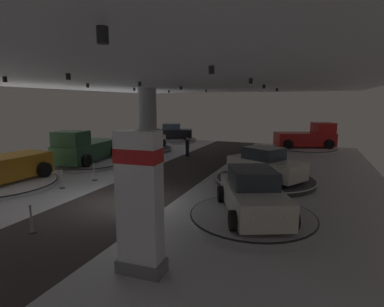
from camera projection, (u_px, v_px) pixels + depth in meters
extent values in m
cube|color=silver|center=(120.00, 203.00, 13.39)|extent=(24.00, 44.00, 0.05)
cube|color=#383330|center=(120.00, 202.00, 13.39)|extent=(4.40, 44.00, 0.01)
cube|color=silver|center=(114.00, 75.00, 12.44)|extent=(24.00, 44.00, 0.10)
cylinder|color=black|center=(5.00, 79.00, 11.60)|extent=(0.16, 0.16, 0.22)
cylinder|color=black|center=(88.00, 86.00, 15.99)|extent=(0.16, 0.16, 0.22)
cylinder|color=black|center=(134.00, 89.00, 20.61)|extent=(0.16, 0.16, 0.22)
cylinder|color=black|center=(169.00, 91.00, 24.86)|extent=(0.16, 0.16, 0.22)
cylinder|color=black|center=(68.00, 76.00, 10.32)|extent=(0.16, 0.16, 0.22)
cylinder|color=black|center=(140.00, 84.00, 14.56)|extent=(0.16, 0.16, 0.22)
cylinder|color=black|center=(181.00, 88.00, 18.93)|extent=(0.16, 0.16, 0.22)
cylinder|color=black|center=(206.00, 91.00, 23.42)|extent=(0.16, 0.16, 0.22)
cylinder|color=black|center=(103.00, 35.00, 3.93)|extent=(0.16, 0.16, 0.22)
cylinder|color=black|center=(211.00, 70.00, 8.19)|extent=(0.16, 0.16, 0.22)
cylinder|color=black|center=(251.00, 81.00, 12.52)|extent=(0.16, 0.16, 0.22)
cylinder|color=black|center=(264.00, 86.00, 16.96)|extent=(0.16, 0.16, 0.22)
cylinder|color=black|center=(277.00, 90.00, 21.58)|extent=(0.16, 0.16, 0.22)
cylinder|color=#ADADB2|center=(148.00, 124.00, 23.06)|extent=(1.41, 1.41, 5.50)
cube|color=slate|center=(142.00, 265.00, 7.89)|extent=(1.30, 0.72, 0.35)
cube|color=white|center=(140.00, 197.00, 7.57)|extent=(1.13, 0.62, 3.40)
cube|color=red|center=(138.00, 155.00, 7.38)|extent=(1.16, 0.65, 0.36)
cylinder|color=#333338|center=(146.00, 149.00, 27.45)|extent=(4.72, 4.72, 0.27)
cylinder|color=white|center=(146.00, 148.00, 27.43)|extent=(4.81, 4.81, 0.05)
cube|color=silver|center=(146.00, 141.00, 27.32)|extent=(2.12, 4.33, 0.90)
cube|color=#2D3842|center=(146.00, 133.00, 27.33)|extent=(1.70, 2.01, 0.70)
cylinder|color=black|center=(146.00, 147.00, 25.67)|extent=(0.27, 0.69, 0.68)
cylinder|color=black|center=(127.00, 146.00, 26.54)|extent=(0.27, 0.69, 0.68)
cylinder|color=black|center=(163.00, 143.00, 28.19)|extent=(0.27, 0.69, 0.68)
cylinder|color=black|center=(146.00, 142.00, 29.07)|extent=(0.27, 0.69, 0.68)
sphere|color=white|center=(136.00, 143.00, 25.27)|extent=(0.18, 0.18, 0.18)
sphere|color=white|center=(127.00, 142.00, 25.70)|extent=(0.18, 0.18, 0.18)
cylinder|color=#B7B7BC|center=(88.00, 162.00, 21.54)|extent=(5.57, 5.56, 0.25)
cylinder|color=black|center=(88.00, 161.00, 21.52)|extent=(5.68, 5.68, 0.05)
cube|color=#2D5638|center=(87.00, 151.00, 21.39)|extent=(2.79, 5.53, 1.20)
cube|color=#2D5638|center=(71.00, 139.00, 19.59)|extent=(2.11, 1.94, 1.00)
cube|color=#28333D|center=(76.00, 138.00, 20.08)|extent=(1.74, 0.31, 0.75)
cylinder|color=black|center=(87.00, 161.00, 19.39)|extent=(0.39, 0.87, 0.84)
cylinder|color=black|center=(56.00, 159.00, 19.96)|extent=(0.39, 0.87, 0.84)
cylinder|color=black|center=(115.00, 152.00, 22.93)|extent=(0.39, 0.87, 0.84)
cylinder|color=black|center=(88.00, 150.00, 23.51)|extent=(0.39, 0.87, 0.84)
cylinder|color=silver|center=(0.00, 185.00, 15.75)|extent=(5.56, 5.57, 0.24)
cylinder|color=black|center=(44.00, 170.00, 16.87)|extent=(0.31, 0.85, 0.84)
cylinder|color=black|center=(16.00, 166.00, 17.80)|extent=(0.31, 0.85, 0.84)
cylinder|color=silver|center=(304.00, 148.00, 28.23)|extent=(5.72, 5.72, 0.24)
cylinder|color=black|center=(304.00, 147.00, 28.22)|extent=(5.83, 5.83, 0.05)
cube|color=red|center=(304.00, 139.00, 28.08)|extent=(5.70, 3.92, 1.20)
cube|color=red|center=(323.00, 128.00, 27.90)|extent=(2.28, 2.40, 1.00)
cube|color=#28333D|center=(318.00, 128.00, 27.90)|extent=(0.72, 1.65, 0.75)
cylinder|color=black|center=(319.00, 141.00, 29.30)|extent=(0.88, 0.57, 0.84)
cylinder|color=black|center=(329.00, 144.00, 26.98)|extent=(0.88, 0.57, 0.84)
cylinder|color=black|center=(281.00, 141.00, 29.30)|extent=(0.88, 0.57, 0.84)
cylinder|color=black|center=(288.00, 144.00, 26.99)|extent=(0.88, 0.57, 0.84)
cylinder|color=#B7B7BC|center=(252.00, 218.00, 11.17)|extent=(4.58, 4.58, 0.31)
cylinder|color=black|center=(252.00, 215.00, 11.15)|extent=(4.67, 4.67, 0.05)
cube|color=silver|center=(253.00, 198.00, 11.04)|extent=(3.37, 4.57, 0.90)
cube|color=#2D3842|center=(253.00, 178.00, 11.06)|extent=(2.20, 2.37, 0.70)
cylinder|color=black|center=(293.00, 220.00, 9.72)|extent=(0.48, 0.71, 0.68)
cylinder|color=black|center=(233.00, 221.00, 9.64)|extent=(0.48, 0.71, 0.68)
cylinder|color=black|center=(268.00, 193.00, 12.54)|extent=(0.48, 0.71, 0.68)
cylinder|color=black|center=(221.00, 194.00, 12.45)|extent=(0.48, 0.71, 0.68)
sphere|color=white|center=(286.00, 216.00, 9.02)|extent=(0.18, 0.18, 0.18)
sphere|color=white|center=(253.00, 217.00, 8.98)|extent=(0.18, 0.18, 0.18)
cylinder|color=#B7B7BC|center=(173.00, 140.00, 33.65)|extent=(5.11, 5.11, 0.35)
cylinder|color=black|center=(173.00, 139.00, 33.62)|extent=(5.21, 5.21, 0.05)
cube|color=black|center=(173.00, 133.00, 33.51)|extent=(4.57, 3.19, 0.90)
cube|color=#2D3842|center=(172.00, 127.00, 33.39)|extent=(2.33, 2.14, 0.70)
cylinder|color=black|center=(186.00, 135.00, 34.52)|extent=(0.71, 0.45, 0.68)
cylinder|color=black|center=(185.00, 137.00, 32.55)|extent=(0.71, 0.45, 0.68)
cylinder|color=black|center=(162.00, 135.00, 34.57)|extent=(0.71, 0.45, 0.68)
cylinder|color=black|center=(159.00, 137.00, 32.60)|extent=(0.71, 0.45, 0.68)
sphere|color=white|center=(191.00, 132.00, 33.95)|extent=(0.18, 0.18, 0.18)
sphere|color=white|center=(191.00, 133.00, 32.98)|extent=(0.18, 0.18, 0.18)
cylinder|color=#333338|center=(265.00, 181.00, 16.52)|extent=(5.34, 5.34, 0.29)
cylinder|color=white|center=(265.00, 179.00, 16.50)|extent=(5.45, 5.45, 0.05)
cube|color=silver|center=(265.00, 167.00, 16.39)|extent=(4.54, 3.66, 0.90)
cube|color=#2D3842|center=(264.00, 154.00, 16.38)|extent=(2.43, 2.30, 0.70)
cylinder|color=black|center=(298.00, 174.00, 15.93)|extent=(0.70, 0.53, 0.68)
cylinder|color=black|center=(276.00, 180.00, 14.72)|extent=(0.70, 0.53, 0.68)
cylinder|color=black|center=(257.00, 165.00, 18.15)|extent=(0.70, 0.53, 0.68)
cylinder|color=black|center=(234.00, 170.00, 16.93)|extent=(0.70, 0.53, 0.68)
sphere|color=white|center=(304.00, 171.00, 15.07)|extent=(0.18, 0.18, 0.18)
sphere|color=white|center=(293.00, 174.00, 14.47)|extent=(0.18, 0.18, 0.18)
cylinder|color=black|center=(186.00, 152.00, 24.58)|extent=(0.14, 0.14, 0.80)
cylinder|color=black|center=(188.00, 152.00, 24.49)|extent=(0.14, 0.14, 0.80)
cylinder|color=black|center=(187.00, 144.00, 24.42)|extent=(0.32, 0.32, 0.62)
sphere|color=tan|center=(187.00, 139.00, 24.35)|extent=(0.22, 0.22, 0.22)
cylinder|color=#333338|center=(95.00, 180.00, 17.09)|extent=(0.28, 0.28, 0.04)
cylinder|color=#B2B2B7|center=(94.00, 172.00, 17.01)|extent=(0.07, 0.07, 0.96)
sphere|color=#B2B2B7|center=(94.00, 164.00, 16.93)|extent=(0.10, 0.10, 0.10)
cylinder|color=#333338|center=(32.00, 232.00, 10.27)|extent=(0.28, 0.28, 0.04)
cylinder|color=#B2B2B7|center=(31.00, 219.00, 10.19)|extent=(0.07, 0.07, 0.96)
sphere|color=#B2B2B7|center=(30.00, 206.00, 10.11)|extent=(0.10, 0.10, 0.10)
cylinder|color=#333338|center=(62.00, 188.00, 15.52)|extent=(0.28, 0.28, 0.04)
cylinder|color=#B2B2B7|center=(62.00, 179.00, 15.44)|extent=(0.07, 0.07, 0.96)
sphere|color=#B2B2B7|center=(61.00, 170.00, 15.36)|extent=(0.10, 0.10, 0.10)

